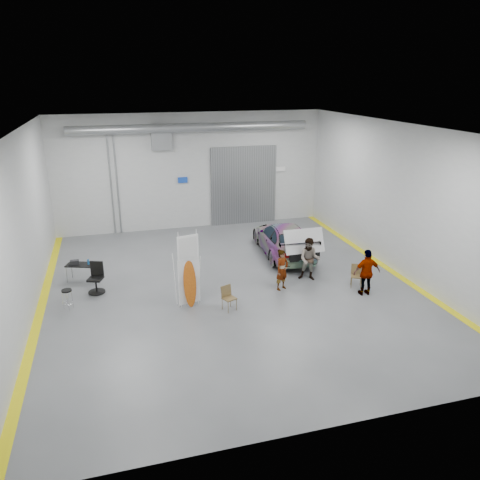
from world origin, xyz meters
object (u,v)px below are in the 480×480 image
object	(u,v)px
folding_chair_near	(229,303)
person_b	(310,259)
sedan_car	(284,239)
office_chair	(96,280)
person_a	(282,270)
work_table	(79,264)
folding_chair_far	(356,280)
shop_stool	(68,299)
surfboard_display	(188,277)
person_c	(367,272)

from	to	relation	value
folding_chair_near	person_b	bearing A→B (deg)	2.23
sedan_car	person_b	distance (m)	2.98
office_chair	person_a	bearing A→B (deg)	6.87
sedan_car	work_table	size ratio (longest dim) A/B	3.93
folding_chair_far	folding_chair_near	bearing A→B (deg)	-148.02
person_a	shop_stool	bearing A→B (deg)	149.06
surfboard_display	folding_chair_near	distance (m)	1.69
folding_chair_far	work_table	world-z (taller)	work_table
folding_chair_near	work_table	bearing A→B (deg)	120.57
work_table	office_chair	world-z (taller)	office_chair
person_b	folding_chair_near	size ratio (longest dim) A/B	2.01
person_a	surfboard_display	bearing A→B (deg)	159.83
work_table	folding_chair_far	bearing A→B (deg)	-18.49
folding_chair_far	work_table	distance (m)	10.78
surfboard_display	work_table	world-z (taller)	surfboard_display
sedan_car	person_b	bearing A→B (deg)	93.64
folding_chair_near	work_table	distance (m)	6.41
person_a	shop_stool	world-z (taller)	person_a
work_table	person_a	bearing A→B (deg)	-20.96
folding_chair_far	work_table	size ratio (longest dim) A/B	0.69
surfboard_display	folding_chair_far	distance (m)	6.52
person_a	person_b	distance (m)	1.45
surfboard_display	folding_chair_far	bearing A→B (deg)	-12.90
work_table	office_chair	xyz separation A→B (m)	(0.60, -1.21, -0.20)
person_c	work_table	bearing A→B (deg)	-18.10
folding_chair_near	sedan_car	bearing A→B (deg)	29.39
shop_stool	office_chair	size ratio (longest dim) A/B	0.62
person_b	shop_stool	world-z (taller)	person_b
person_c	shop_stool	world-z (taller)	person_c
office_chair	surfboard_display	bearing A→B (deg)	-13.07
sedan_car	person_a	world-z (taller)	person_a
sedan_car	surfboard_display	bearing A→B (deg)	42.69
folding_chair_near	office_chair	size ratio (longest dim) A/B	0.75
work_table	office_chair	size ratio (longest dim) A/B	1.09
person_a	surfboard_display	world-z (taller)	surfboard_display
surfboard_display	shop_stool	world-z (taller)	surfboard_display
folding_chair_far	office_chair	distance (m)	9.86
surfboard_display	office_chair	world-z (taller)	surfboard_display
sedan_car	work_table	world-z (taller)	sedan_car
person_b	office_chair	xyz separation A→B (m)	(-8.14, 1.09, -0.36)
folding_chair_far	shop_stool	bearing A→B (deg)	-159.56
person_c	surfboard_display	size ratio (longest dim) A/B	0.63
person_c	office_chair	distance (m)	10.05
folding_chair_far	person_c	bearing A→B (deg)	-63.07
sedan_car	person_a	bearing A→B (deg)	72.84
sedan_car	office_chair	xyz separation A→B (m)	(-8.19, -1.89, -0.21)
sedan_car	folding_chair_far	world-z (taller)	sedan_car
folding_chair_near	work_table	world-z (taller)	work_table
person_b	person_c	bearing A→B (deg)	-22.13
office_chair	person_b	bearing A→B (deg)	12.66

